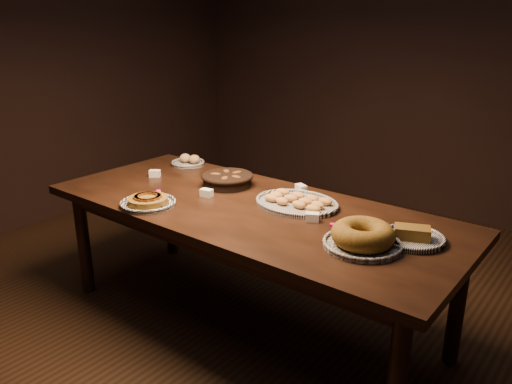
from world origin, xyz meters
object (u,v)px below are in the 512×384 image
Objects in this scene: buffet_table at (248,218)px; bundt_cake_plate at (363,237)px; apple_tart_plate at (148,202)px; madeleine_platter at (297,202)px.

bundt_cake_plate reaches higher than buffet_table.
apple_tart_plate is 1.21m from bundt_cake_plate.
bundt_cake_plate is at bearing -1.28° from apple_tart_plate.
madeleine_platter is (0.65, 0.52, -0.00)m from apple_tart_plate.
bundt_cake_plate reaches higher than apple_tart_plate.
apple_tart_plate is at bearing 174.99° from bundt_cake_plate.
apple_tart_plate reaches higher than madeleine_platter.
bundt_cake_plate is at bearing -21.83° from madeleine_platter.
buffet_table is 4.94× the size of madeleine_platter.
madeleine_platter is 1.23× the size of bundt_cake_plate.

